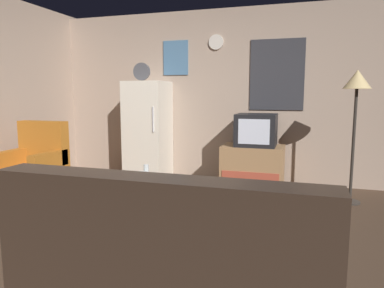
# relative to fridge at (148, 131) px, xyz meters

# --- Properties ---
(ground_plane) EXTENTS (12.00, 12.00, 0.00)m
(ground_plane) POSITION_rel_fridge_xyz_m (0.96, -2.10, -0.75)
(ground_plane) COLOR #4C3828
(wall_with_art) EXTENTS (5.20, 0.12, 2.55)m
(wall_with_art) POSITION_rel_fridge_xyz_m (0.97, 0.35, 0.53)
(wall_with_art) COLOR tan
(wall_with_art) RESTS_ON ground_plane
(fridge) EXTENTS (0.60, 0.62, 1.77)m
(fridge) POSITION_rel_fridge_xyz_m (0.00, 0.00, 0.00)
(fridge) COLOR silver
(fridge) RESTS_ON ground_plane
(tv_stand) EXTENTS (0.84, 0.53, 0.60)m
(tv_stand) POSITION_rel_fridge_xyz_m (1.63, -0.09, -0.45)
(tv_stand) COLOR #9E754C
(tv_stand) RESTS_ON ground_plane
(crt_tv) EXTENTS (0.54, 0.51, 0.44)m
(crt_tv) POSITION_rel_fridge_xyz_m (1.66, -0.09, 0.07)
(crt_tv) COLOR black
(crt_tv) RESTS_ON tv_stand
(standing_lamp) EXTENTS (0.32, 0.32, 1.59)m
(standing_lamp) POSITION_rel_fridge_xyz_m (2.85, -0.42, 0.60)
(standing_lamp) COLOR #332D28
(standing_lamp) RESTS_ON ground_plane
(coffee_table) EXTENTS (0.72, 0.72, 0.46)m
(coffee_table) POSITION_rel_fridge_xyz_m (0.70, -1.93, -0.53)
(coffee_table) COLOR #9E754C
(coffee_table) RESTS_ON ground_plane
(wine_glass) EXTENTS (0.05, 0.05, 0.15)m
(wine_glass) POSITION_rel_fridge_xyz_m (0.79, -1.79, -0.22)
(wine_glass) COLOR silver
(wine_glass) RESTS_ON coffee_table
(mug_ceramic_white) EXTENTS (0.08, 0.08, 0.09)m
(mug_ceramic_white) POSITION_rel_fridge_xyz_m (0.76, -1.85, -0.25)
(mug_ceramic_white) COLOR silver
(mug_ceramic_white) RESTS_ON coffee_table
(remote_control) EXTENTS (0.15, 0.06, 0.02)m
(remote_control) POSITION_rel_fridge_xyz_m (0.71, -1.77, -0.29)
(remote_control) COLOR black
(remote_control) RESTS_ON coffee_table
(armchair) EXTENTS (0.68, 0.68, 0.96)m
(armchair) POSITION_rel_fridge_xyz_m (-0.98, -1.35, -0.42)
(armchair) COLOR #B2661E
(armchair) RESTS_ON ground_plane
(couch) EXTENTS (1.70, 0.80, 0.92)m
(couch) POSITION_rel_fridge_xyz_m (1.62, -3.26, -0.44)
(couch) COLOR #38281E
(couch) RESTS_ON ground_plane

